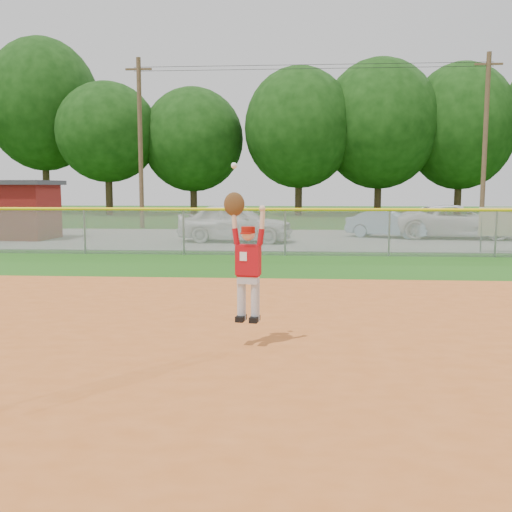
% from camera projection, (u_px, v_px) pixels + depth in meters
% --- Properties ---
extents(ground, '(120.00, 120.00, 0.00)m').
position_uv_depth(ground, '(272.00, 333.00, 8.66)').
color(ground, '#1D5012').
rests_on(ground, ground).
extents(clay_infield, '(24.00, 16.00, 0.04)m').
position_uv_depth(clay_infield, '(259.00, 407.00, 5.69)').
color(clay_infield, '#BD5A22').
rests_on(clay_infield, ground).
extents(parking_strip, '(44.00, 10.00, 0.03)m').
position_uv_depth(parking_strip, '(288.00, 239.00, 24.51)').
color(parking_strip, gray).
rests_on(parking_strip, ground).
extents(car_white_a, '(4.75, 2.36, 1.56)m').
position_uv_depth(car_white_a, '(236.00, 223.00, 22.82)').
color(car_white_a, white).
rests_on(car_white_a, parking_strip).
extents(car_blue, '(3.78, 2.64, 1.18)m').
position_uv_depth(car_blue, '(388.00, 224.00, 24.84)').
color(car_blue, '#81A0C0').
rests_on(car_blue, parking_strip).
extents(car_white_b, '(5.37, 2.89, 1.43)m').
position_uv_depth(car_white_b, '(456.00, 222.00, 24.44)').
color(car_white_b, white).
rests_on(car_white_b, parking_strip).
extents(utility_shed, '(3.46, 2.75, 2.50)m').
position_uv_depth(utility_shed, '(17.00, 209.00, 24.14)').
color(utility_shed, '#590F0C').
rests_on(utility_shed, ground).
extents(sponsor_sign, '(1.73, 0.26, 1.55)m').
position_uv_depth(sponsor_sign, '(506.00, 223.00, 19.05)').
color(sponsor_sign, gray).
rests_on(sponsor_sign, ground).
extents(outfield_fence, '(40.06, 0.10, 1.55)m').
position_uv_depth(outfield_fence, '(285.00, 229.00, 18.46)').
color(outfield_fence, gray).
rests_on(outfield_fence, ground).
extents(power_lines, '(19.40, 0.24, 9.00)m').
position_uv_depth(power_lines, '(309.00, 140.00, 29.82)').
color(power_lines, '#4C3823').
rests_on(power_lines, ground).
extents(tree_line, '(62.37, 13.00, 14.43)m').
position_uv_depth(tree_line, '(305.00, 120.00, 45.24)').
color(tree_line, '#422D1C').
rests_on(tree_line, ground).
extents(ballplayer, '(0.59, 0.29, 2.16)m').
position_uv_depth(ballplayer, '(246.00, 258.00, 7.73)').
color(ballplayer, silver).
rests_on(ballplayer, ground).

